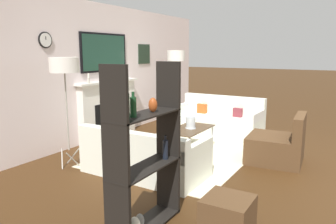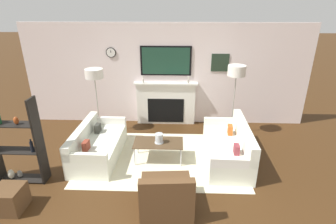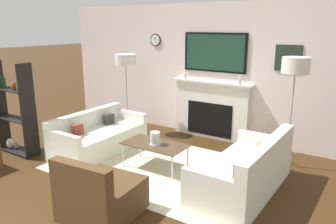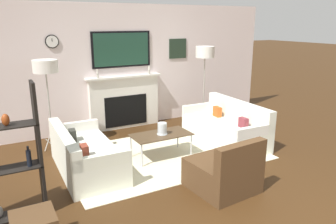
# 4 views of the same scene
# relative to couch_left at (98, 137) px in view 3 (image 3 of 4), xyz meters

# --- Properties ---
(fireplace_wall) EXTENTS (7.57, 0.28, 2.70)m
(fireplace_wall) POSITION_rel_couch_left_xyz_m (1.41, 1.93, 0.97)
(fireplace_wall) COLOR silver
(fireplace_wall) RESTS_ON ground_plane
(area_rug) EXTENTS (3.44, 2.27, 0.01)m
(area_rug) POSITION_rel_couch_left_xyz_m (1.41, -0.00, -0.25)
(area_rug) COLOR beige
(area_rug) RESTS_ON ground_plane
(couch_left) EXTENTS (0.87, 1.78, 0.71)m
(couch_left) POSITION_rel_couch_left_xyz_m (0.00, 0.00, 0.00)
(couch_left) COLOR silver
(couch_left) RESTS_ON ground_plane
(couch_right) EXTENTS (0.90, 1.90, 0.80)m
(couch_right) POSITION_rel_couch_left_xyz_m (2.83, -0.00, 0.02)
(couch_right) COLOR silver
(couch_right) RESTS_ON ground_plane
(armchair) EXTENTS (0.88, 0.90, 0.80)m
(armchair) POSITION_rel_couch_left_xyz_m (1.57, -1.55, 0.00)
(armchair) COLOR #50361F
(armchair) RESTS_ON ground_plane
(coffee_table) EXTENTS (1.04, 0.55, 0.42)m
(coffee_table) POSITION_rel_couch_left_xyz_m (1.34, -0.07, 0.14)
(coffee_table) COLOR #4C3823
(coffee_table) RESTS_ON ground_plane
(hurricane_candle) EXTENTS (0.19, 0.19, 0.21)m
(hurricane_candle) POSITION_rel_couch_left_xyz_m (1.35, -0.08, 0.26)
(hurricane_candle) COLOR silver
(hurricane_candle) RESTS_ON coffee_table
(floor_lamp_left) EXTENTS (0.43, 0.43, 1.69)m
(floor_lamp_left) POSITION_rel_couch_left_xyz_m (-0.29, 1.19, 1.28)
(floor_lamp_left) COLOR #9E998E
(floor_lamp_left) RESTS_ON ground_plane
(floor_lamp_right) EXTENTS (0.42, 0.42, 1.80)m
(floor_lamp_right) POSITION_rel_couch_left_xyz_m (3.11, 1.19, 1.38)
(floor_lamp_right) COLOR #9E998E
(floor_lamp_right) RESTS_ON ground_plane
(shelf_unit) EXTENTS (0.92, 0.28, 1.66)m
(shelf_unit) POSITION_rel_couch_left_xyz_m (-1.20, -0.86, 0.50)
(shelf_unit) COLOR black
(shelf_unit) RESTS_ON ground_plane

